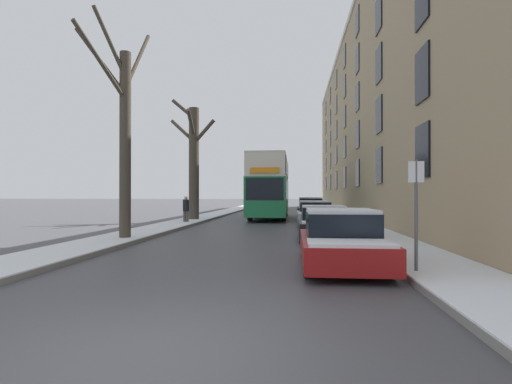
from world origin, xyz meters
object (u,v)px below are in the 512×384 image
(bare_tree_left_0, at_px, (123,132))
(street_sign_post, at_px, (416,210))
(parked_car_1, at_px, (323,224))
(parked_car_2, at_px, (315,215))
(bare_tree_left_1, at_px, (193,160))
(double_decker_bus, at_px, (270,184))
(oncoming_van, at_px, (259,199))
(pedestrian_left_sidewalk, at_px, (186,209))
(parked_car_0, at_px, (341,240))
(parked_car_3, at_px, (310,209))

(bare_tree_left_0, distance_m, street_sign_post, 10.83)
(bare_tree_left_0, xyz_separation_m, parked_car_1, (7.44, 1.37, -3.46))
(bare_tree_left_0, bearing_deg, parked_car_2, 46.20)
(bare_tree_left_1, distance_m, double_decker_bus, 6.24)
(oncoming_van, relative_size, pedestrian_left_sidewalk, 3.40)
(bare_tree_left_0, distance_m, double_decker_bus, 15.75)
(street_sign_post, bearing_deg, double_decker_bus, 101.77)
(double_decker_bus, distance_m, oncoming_van, 17.85)
(bare_tree_left_0, distance_m, oncoming_van, 32.85)
(bare_tree_left_0, height_order, parked_car_2, bare_tree_left_0)
(parked_car_1, bearing_deg, bare_tree_left_1, 127.77)
(bare_tree_left_1, height_order, parked_car_0, bare_tree_left_1)
(street_sign_post, bearing_deg, oncoming_van, 99.83)
(parked_car_2, height_order, oncoming_van, oncoming_van)
(parked_car_1, bearing_deg, bare_tree_left_0, -169.58)
(bare_tree_left_0, height_order, oncoming_van, bare_tree_left_0)
(parked_car_0, bearing_deg, double_decker_bus, 98.50)
(parked_car_1, bearing_deg, oncoming_van, 99.51)
(parked_car_3, height_order, street_sign_post, street_sign_post)
(bare_tree_left_1, distance_m, parked_car_0, 17.84)
(oncoming_van, xyz_separation_m, pedestrian_left_sidewalk, (-2.20, -24.02, -0.34))
(parked_car_0, xyz_separation_m, parked_car_1, (0.00, 5.84, -0.02))
(bare_tree_left_1, relative_size, parked_car_2, 1.77)
(parked_car_1, bearing_deg, pedestrian_left_sidewalk, 135.71)
(parked_car_3, bearing_deg, bare_tree_left_1, -161.77)
(parked_car_3, bearing_deg, street_sign_post, -85.89)
(parked_car_1, relative_size, oncoming_van, 0.73)
(bare_tree_left_0, height_order, parked_car_1, bare_tree_left_0)
(double_decker_bus, xyz_separation_m, parked_car_3, (2.91, -1.20, -1.79))
(parked_car_1, distance_m, pedestrian_left_sidewalk, 10.41)
(parked_car_2, bearing_deg, double_decker_bus, 111.89)
(parked_car_3, xyz_separation_m, street_sign_post, (1.40, -19.47, 0.71))
(parked_car_2, height_order, pedestrian_left_sidewalk, pedestrian_left_sidewalk)
(parked_car_1, height_order, pedestrian_left_sidewalk, pedestrian_left_sidewalk)
(bare_tree_left_1, bearing_deg, oncoming_van, 83.51)
(bare_tree_left_1, distance_m, parked_car_1, 12.98)
(parked_car_0, relative_size, parked_car_3, 0.94)
(parked_car_0, distance_m, oncoming_van, 37.50)
(oncoming_van, xyz_separation_m, street_sign_post, (6.64, -38.33, 0.17))
(bare_tree_left_1, bearing_deg, double_decker_bus, 38.05)
(bare_tree_left_0, height_order, bare_tree_left_1, bare_tree_left_0)
(pedestrian_left_sidewalk, bearing_deg, street_sign_post, 133.55)
(street_sign_post, bearing_deg, parked_car_1, 101.23)
(bare_tree_left_0, distance_m, parked_car_0, 9.33)
(oncoming_van, bearing_deg, bare_tree_left_1, -96.49)
(bare_tree_left_1, height_order, pedestrian_left_sidewalk, bare_tree_left_1)
(double_decker_bus, xyz_separation_m, street_sign_post, (4.31, -20.67, -1.09))
(bare_tree_left_1, relative_size, pedestrian_left_sidewalk, 4.78)
(parked_car_1, height_order, parked_car_2, parked_car_2)
(street_sign_post, bearing_deg, bare_tree_left_0, 147.30)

